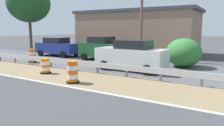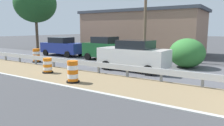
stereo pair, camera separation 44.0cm
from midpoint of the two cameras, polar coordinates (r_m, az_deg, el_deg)
traffic_barrel_close at (r=11.25m, az=-9.34°, el=-2.55°), size 0.69×0.69×1.14m
traffic_barrel_mid at (r=14.08m, az=-15.98°, el=-0.84°), size 0.68×0.68×0.95m
traffic_barrel_far at (r=18.93m, az=-18.92°, el=1.76°), size 0.70×0.70×1.13m
car_trailing_near_lane at (r=19.09m, az=-0.93°, el=3.93°), size 2.27×4.18×2.09m
car_mid_far_lane at (r=22.71m, az=-12.55°, el=4.33°), size 2.17×4.68×1.91m
car_trailing_far_lane at (r=14.34m, az=6.61°, el=2.05°), size 2.22×4.78×2.04m
roadside_shop_near at (r=24.90m, az=8.40°, el=8.21°), size 6.38×13.64×4.82m
utility_pole_near at (r=19.02m, az=9.57°, el=12.76°), size 0.24×1.80×7.73m
bush_roadside at (r=16.35m, az=20.15°, el=2.52°), size 2.52×2.52×2.11m
tree_roadside at (r=30.49m, az=-19.42°, el=14.73°), size 5.44×5.44×8.48m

